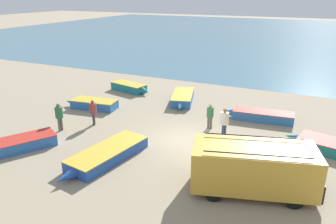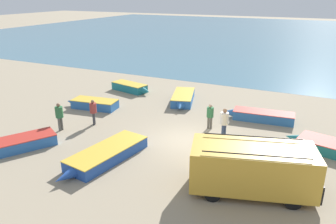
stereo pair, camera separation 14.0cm
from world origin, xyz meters
The scene contains 14 objects.
ground_plane centered at (0.00, 0.00, 0.00)m, with size 200.00×200.00×0.00m, color gray.
sea_water centered at (0.00, 52.00, 0.00)m, with size 120.00×80.00×0.01m, color #477084.
parked_van centered at (4.35, -3.49, 1.13)m, with size 5.47×3.51×2.17m.
fishing_rowboat_0 centered at (-2.79, -3.90, 0.30)m, with size 2.33×5.49×0.59m.
fishing_rowboat_1 centered at (-2.89, 6.16, 0.32)m, with size 2.46×4.51×0.64m.
fishing_rowboat_2 centered at (-8.23, 2.15, 0.32)m, with size 4.02×1.76×0.63m.
fishing_rowboat_3 centered at (3.15, 4.92, 0.31)m, with size 4.70×1.61×0.62m.
fishing_rowboat_4 centered at (-8.01, 6.95, 0.33)m, with size 3.89×1.88×0.66m.
fishing_rowboat_5 centered at (7.47, 1.82, 0.30)m, with size 4.65×2.40×0.59m.
fishing_rowboat_6 centered at (-7.78, -5.01, 0.30)m, with size 3.10×4.40×0.61m.
fisherman_0 centered at (-7.46, -1.99, 1.03)m, with size 0.45×0.45×1.73m.
fisherman_1 centered at (-6.21, -0.36, 0.97)m, with size 0.43×0.43×1.63m.
fisherman_2 centered at (0.61, 2.15, 0.95)m, with size 0.42×0.42×1.59m.
fisherman_3 centered at (1.79, 1.15, 1.08)m, with size 0.48×0.48×1.81m.
Camera 2 is at (6.32, -15.68, 7.94)m, focal length 35.00 mm.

